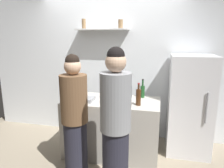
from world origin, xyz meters
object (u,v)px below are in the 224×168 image
object	(u,v)px
water_bottle_plastic	(111,89)
person_brown_jacket	(75,119)
refrigerator	(190,105)
baking_pan	(82,99)
wine_bottle_pale_glass	(124,88)
wine_bottle_dark_glass	(130,91)
person_grey_hoodie	(116,126)
wine_bottle_amber_glass	(138,97)
wine_bottle_green_glass	(143,91)
utensil_holder	(106,94)

from	to	relation	value
water_bottle_plastic	person_brown_jacket	distance (m)	0.94
refrigerator	baking_pan	bearing A→B (deg)	-163.12
wine_bottle_pale_glass	water_bottle_plastic	size ratio (longest dim) A/B	1.30
baking_pan	person_brown_jacket	bearing A→B (deg)	-80.04
wine_bottle_dark_glass	person_grey_hoodie	distance (m)	1.05
refrigerator	wine_bottle_pale_glass	distance (m)	1.07
person_grey_hoodie	person_brown_jacket	size ratio (longest dim) A/B	1.06
wine_bottle_dark_glass	refrigerator	bearing A→B (deg)	10.27
wine_bottle_amber_glass	water_bottle_plastic	xyz separation A→B (m)	(-0.49, 0.40, -0.02)
water_bottle_plastic	person_brown_jacket	xyz separation A→B (m)	(-0.26, -0.88, -0.19)
refrigerator	person_grey_hoodie	distance (m)	1.52
wine_bottle_amber_glass	wine_bottle_pale_glass	size ratio (longest dim) A/B	1.01
wine_bottle_green_glass	wine_bottle_dark_glass	bearing A→B (deg)	-163.69
refrigerator	baking_pan	size ratio (longest dim) A/B	4.56
baking_pan	person_brown_jacket	distance (m)	0.53
refrigerator	wine_bottle_green_glass	bearing A→B (deg)	-171.40
wine_bottle_dark_glass	wine_bottle_amber_glass	bearing A→B (deg)	-62.85
utensil_holder	person_brown_jacket	bearing A→B (deg)	-107.39
refrigerator	person_brown_jacket	world-z (taller)	person_brown_jacket
wine_bottle_amber_glass	person_grey_hoodie	xyz separation A→B (m)	(-0.17, -0.70, -0.15)
wine_bottle_dark_glass	baking_pan	bearing A→B (deg)	-154.65
wine_bottle_green_glass	wine_bottle_pale_glass	xyz separation A→B (m)	(-0.31, 0.04, 0.01)
wine_bottle_amber_glass	wine_bottle_dark_glass	bearing A→B (deg)	117.15
utensil_holder	wine_bottle_pale_glass	size ratio (longest dim) A/B	0.69
wine_bottle_dark_glass	water_bottle_plastic	size ratio (longest dim) A/B	1.18
wine_bottle_green_glass	wine_bottle_amber_glass	size ratio (longest dim) A/B	0.93
utensil_holder	wine_bottle_amber_glass	xyz separation A→B (m)	(0.52, -0.24, 0.06)
water_bottle_plastic	person_brown_jacket	world-z (taller)	person_brown_jacket
wine_bottle_pale_glass	water_bottle_plastic	bearing A→B (deg)	-168.95
baking_pan	person_grey_hoodie	bearing A→B (deg)	-47.41
wine_bottle_pale_glass	person_grey_hoodie	xyz separation A→B (m)	(0.12, -1.14, -0.15)
refrigerator	wine_bottle_green_glass	distance (m)	0.77
refrigerator	utensil_holder	size ratio (longest dim) A/B	7.12
utensil_holder	wine_bottle_dark_glass	distance (m)	0.37
wine_bottle_green_glass	wine_bottle_pale_glass	bearing A→B (deg)	172.39
refrigerator	wine_bottle_dark_glass	bearing A→B (deg)	-169.73
refrigerator	wine_bottle_dark_glass	world-z (taller)	refrigerator
refrigerator	wine_bottle_green_glass	size ratio (longest dim) A/B	5.25
refrigerator	baking_pan	distance (m)	1.67
wine_bottle_green_glass	person_grey_hoodie	bearing A→B (deg)	-100.04
wine_bottle_green_glass	wine_bottle_pale_glass	size ratio (longest dim) A/B	0.94
refrigerator	person_brown_jacket	bearing A→B (deg)	-146.63
wine_bottle_pale_glass	person_brown_jacket	xyz separation A→B (m)	(-0.46, -0.92, -0.20)
refrigerator	wine_bottle_dark_glass	size ratio (longest dim) A/B	5.41
water_bottle_plastic	person_grey_hoodie	world-z (taller)	person_grey_hoodie
wine_bottle_amber_glass	person_grey_hoodie	bearing A→B (deg)	-103.76
baking_pan	wine_bottle_green_glass	distance (m)	0.94
person_grey_hoodie	person_brown_jacket	distance (m)	0.62
wine_bottle_pale_glass	water_bottle_plastic	xyz separation A→B (m)	(-0.20, -0.04, -0.01)
wine_bottle_dark_glass	person_grey_hoodie	xyz separation A→B (m)	(0.00, -1.04, -0.13)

